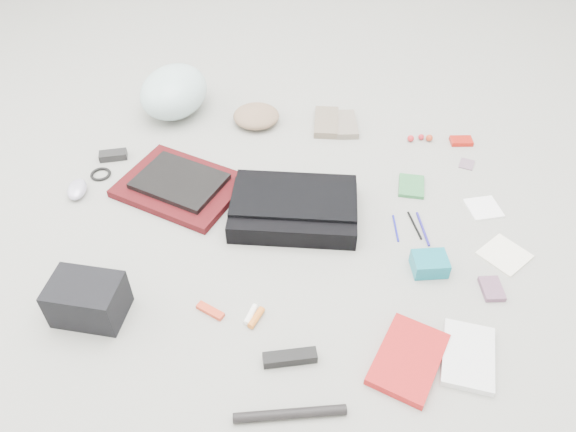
# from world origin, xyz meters

# --- Properties ---
(ground_plane) EXTENTS (4.00, 4.00, 0.00)m
(ground_plane) POSITION_xyz_m (0.00, 0.00, 0.00)
(ground_plane) COLOR gray
(messenger_bag) EXTENTS (0.43, 0.32, 0.07)m
(messenger_bag) POSITION_xyz_m (0.01, 0.06, 0.03)
(messenger_bag) COLOR black
(messenger_bag) RESTS_ON ground_plane
(bag_flap) EXTENTS (0.43, 0.21, 0.01)m
(bag_flap) POSITION_xyz_m (0.01, 0.06, 0.07)
(bag_flap) COLOR black
(bag_flap) RESTS_ON messenger_bag
(laptop_sleeve) EXTENTS (0.49, 0.42, 0.03)m
(laptop_sleeve) POSITION_xyz_m (-0.40, 0.14, 0.01)
(laptop_sleeve) COLOR #470C0F
(laptop_sleeve) RESTS_ON ground_plane
(laptop) EXTENTS (0.35, 0.30, 0.02)m
(laptop) POSITION_xyz_m (-0.40, 0.14, 0.04)
(laptop) COLOR black
(laptop) RESTS_ON laptop_sleeve
(bike_helmet) EXTENTS (0.32, 0.37, 0.19)m
(bike_helmet) POSITION_xyz_m (-0.55, 0.61, 0.10)
(bike_helmet) COLOR silver
(bike_helmet) RESTS_ON ground_plane
(beanie) EXTENTS (0.20, 0.20, 0.07)m
(beanie) POSITION_xyz_m (-0.20, 0.58, 0.03)
(beanie) COLOR #8C6D54
(beanie) RESTS_ON ground_plane
(mitten_left) EXTENTS (0.11, 0.20, 0.03)m
(mitten_left) POSITION_xyz_m (0.08, 0.60, 0.01)
(mitten_left) COLOR #7C6D59
(mitten_left) RESTS_ON ground_plane
(mitten_right) EXTENTS (0.11, 0.18, 0.03)m
(mitten_right) POSITION_xyz_m (0.16, 0.59, 0.01)
(mitten_right) COLOR gray
(mitten_right) RESTS_ON ground_plane
(power_brick) EXTENTS (0.11, 0.08, 0.03)m
(power_brick) POSITION_xyz_m (-0.70, 0.28, 0.01)
(power_brick) COLOR black
(power_brick) RESTS_ON ground_plane
(cable_coil) EXTENTS (0.09, 0.09, 0.01)m
(cable_coil) POSITION_xyz_m (-0.71, 0.17, 0.01)
(cable_coil) COLOR black
(cable_coil) RESTS_ON ground_plane
(mouse) EXTENTS (0.08, 0.12, 0.04)m
(mouse) POSITION_xyz_m (-0.76, 0.07, 0.02)
(mouse) COLOR #B2AEC7
(mouse) RESTS_ON ground_plane
(camera_bag) EXTENTS (0.20, 0.15, 0.13)m
(camera_bag) POSITION_xyz_m (-0.51, -0.42, 0.06)
(camera_bag) COLOR black
(camera_bag) RESTS_ON ground_plane
(multitool) EXTENTS (0.09, 0.06, 0.01)m
(multitool) POSITION_xyz_m (-0.18, -0.37, 0.01)
(multitool) COLOR red
(multitool) RESTS_ON ground_plane
(toiletry_tube_white) EXTENTS (0.03, 0.07, 0.02)m
(toiletry_tube_white) POSITION_xyz_m (-0.06, -0.37, 0.01)
(toiletry_tube_white) COLOR white
(toiletry_tube_white) RESTS_ON ground_plane
(toiletry_tube_orange) EXTENTS (0.04, 0.07, 0.02)m
(toiletry_tube_orange) POSITION_xyz_m (-0.04, -0.38, 0.01)
(toiletry_tube_orange) COLOR orange
(toiletry_tube_orange) RESTS_ON ground_plane
(u_lock) EXTENTS (0.15, 0.07, 0.03)m
(u_lock) POSITION_xyz_m (0.07, -0.50, 0.01)
(u_lock) COLOR black
(u_lock) RESTS_ON ground_plane
(bike_pump) EXTENTS (0.28, 0.08, 0.03)m
(bike_pump) POSITION_xyz_m (0.09, -0.66, 0.01)
(bike_pump) COLOR black
(bike_pump) RESTS_ON ground_plane
(book_red) EXTENTS (0.23, 0.28, 0.02)m
(book_red) POSITION_xyz_m (0.38, -0.46, 0.01)
(book_red) COLOR red
(book_red) RESTS_ON ground_plane
(book_white) EXTENTS (0.16, 0.22, 0.02)m
(book_white) POSITION_xyz_m (0.54, -0.43, 0.01)
(book_white) COLOR silver
(book_white) RESTS_ON ground_plane
(notepad) EXTENTS (0.09, 0.12, 0.01)m
(notepad) POSITION_xyz_m (0.41, 0.25, 0.01)
(notepad) COLOR #2D6F3B
(notepad) RESTS_ON ground_plane
(pen_blue) EXTENTS (0.02, 0.12, 0.01)m
(pen_blue) POSITION_xyz_m (0.35, 0.04, 0.00)
(pen_blue) COLOR #19189D
(pen_blue) RESTS_ON ground_plane
(pen_black) EXTENTS (0.05, 0.12, 0.01)m
(pen_black) POSITION_xyz_m (0.42, 0.06, 0.00)
(pen_black) COLOR black
(pen_black) RESTS_ON ground_plane
(pen_navy) EXTENTS (0.04, 0.15, 0.01)m
(pen_navy) POSITION_xyz_m (0.44, 0.04, 0.00)
(pen_navy) COLOR navy
(pen_navy) RESTS_ON ground_plane
(accordion_wallet) EXTENTS (0.12, 0.10, 0.05)m
(accordion_wallet) POSITION_xyz_m (0.45, -0.13, 0.03)
(accordion_wallet) COLOR #137A8D
(accordion_wallet) RESTS_ON ground_plane
(card_deck) EXTENTS (0.07, 0.10, 0.02)m
(card_deck) POSITION_xyz_m (0.64, -0.19, 0.01)
(card_deck) COLOR #744D66
(card_deck) RESTS_ON ground_plane
(napkin_top) EXTENTS (0.13, 0.13, 0.01)m
(napkin_top) POSITION_xyz_m (0.66, 0.17, 0.00)
(napkin_top) COLOR white
(napkin_top) RESTS_ON ground_plane
(napkin_bottom) EXTENTS (0.18, 0.18, 0.01)m
(napkin_bottom) POSITION_xyz_m (0.69, -0.04, 0.00)
(napkin_bottom) COLOR white
(napkin_bottom) RESTS_ON ground_plane
(lollipop_a) EXTENTS (0.03, 0.03, 0.03)m
(lollipop_a) POSITION_xyz_m (0.42, 0.53, 0.01)
(lollipop_a) COLOR red
(lollipop_a) RESTS_ON ground_plane
(lollipop_b) EXTENTS (0.02, 0.02, 0.02)m
(lollipop_b) POSITION_xyz_m (0.46, 0.55, 0.01)
(lollipop_b) COLOR #AD1A24
(lollipop_b) RESTS_ON ground_plane
(lollipop_c) EXTENTS (0.03, 0.03, 0.03)m
(lollipop_c) POSITION_xyz_m (0.49, 0.54, 0.01)
(lollipop_c) COLOR #B2391D
(lollipop_c) RESTS_ON ground_plane
(altoids_tin) EXTENTS (0.09, 0.06, 0.02)m
(altoids_tin) POSITION_xyz_m (0.61, 0.55, 0.01)
(altoids_tin) COLOR #AC170E
(altoids_tin) RESTS_ON ground_plane
(stamp_sheet) EXTENTS (0.07, 0.07, 0.00)m
(stamp_sheet) POSITION_xyz_m (0.62, 0.41, 0.00)
(stamp_sheet) COLOR slate
(stamp_sheet) RESTS_ON ground_plane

